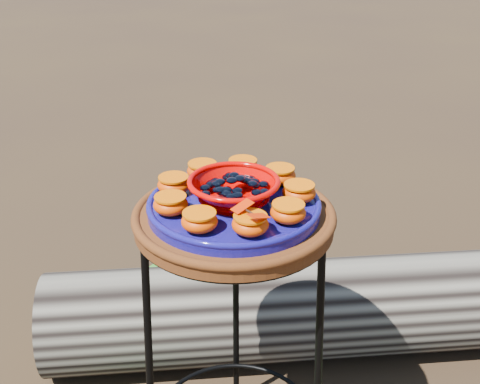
{
  "coord_description": "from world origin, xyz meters",
  "views": [
    {
      "loc": [
        0.02,
        -1.07,
        1.3
      ],
      "look_at": [
        0.01,
        0.0,
        0.78
      ],
      "focal_mm": 45.0,
      "sensor_mm": 36.0,
      "label": 1
    }
  ],
  "objects_px": {
    "red_bowl": "(234,191)",
    "terracotta_saucer": "(234,219)",
    "cobalt_plate": "(234,207)",
    "driftwood_log": "(317,308)",
    "plant_stand": "(235,359)"
  },
  "relations": [
    {
      "from": "red_bowl",
      "to": "terracotta_saucer",
      "type": "bearing_deg",
      "value": 0.0
    },
    {
      "from": "plant_stand",
      "to": "terracotta_saucer",
      "type": "xyz_separation_m",
      "value": [
        0.0,
        0.0,
        0.37
      ]
    },
    {
      "from": "plant_stand",
      "to": "red_bowl",
      "type": "relative_size",
      "value": 4.03
    },
    {
      "from": "plant_stand",
      "to": "red_bowl",
      "type": "height_order",
      "value": "red_bowl"
    },
    {
      "from": "plant_stand",
      "to": "terracotta_saucer",
      "type": "bearing_deg",
      "value": 0.0
    },
    {
      "from": "cobalt_plate",
      "to": "red_bowl",
      "type": "distance_m",
      "value": 0.04
    },
    {
      "from": "terracotta_saucer",
      "to": "driftwood_log",
      "type": "relative_size",
      "value": 0.24
    },
    {
      "from": "red_bowl",
      "to": "driftwood_log",
      "type": "distance_m",
      "value": 0.81
    },
    {
      "from": "plant_stand",
      "to": "red_bowl",
      "type": "xyz_separation_m",
      "value": [
        0.0,
        0.0,
        0.43
      ]
    },
    {
      "from": "cobalt_plate",
      "to": "driftwood_log",
      "type": "relative_size",
      "value": 0.21
    },
    {
      "from": "driftwood_log",
      "to": "plant_stand",
      "type": "bearing_deg",
      "value": -119.0
    },
    {
      "from": "cobalt_plate",
      "to": "driftwood_log",
      "type": "xyz_separation_m",
      "value": [
        0.25,
        0.45,
        -0.59
      ]
    },
    {
      "from": "terracotta_saucer",
      "to": "cobalt_plate",
      "type": "bearing_deg",
      "value": 0.0
    },
    {
      "from": "plant_stand",
      "to": "driftwood_log",
      "type": "relative_size",
      "value": 0.42
    },
    {
      "from": "plant_stand",
      "to": "cobalt_plate",
      "type": "height_order",
      "value": "cobalt_plate"
    }
  ]
}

